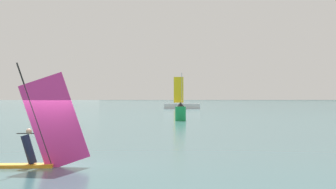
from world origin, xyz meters
name	(u,v)px	position (x,y,z in m)	size (l,w,h in m)	color
ground_plane	(50,167)	(0.00, 0.00, 0.00)	(4000.00, 4000.00, 0.00)	#386066
windsurfer	(37,141)	(-0.39, -0.27, 0.96)	(3.83, 1.53, 4.06)	orange
distant_headland	(331,93)	(69.56, 1376.85, 16.90)	(1067.09, 269.45, 33.80)	#4C564C
channel_buoy	(181,112)	(-4.58, 43.66, 0.96)	(1.23, 1.23, 2.14)	#19994C
small_sailboat	(182,105)	(-20.46, 117.09, 0.87)	(9.19, 4.37, 8.93)	white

